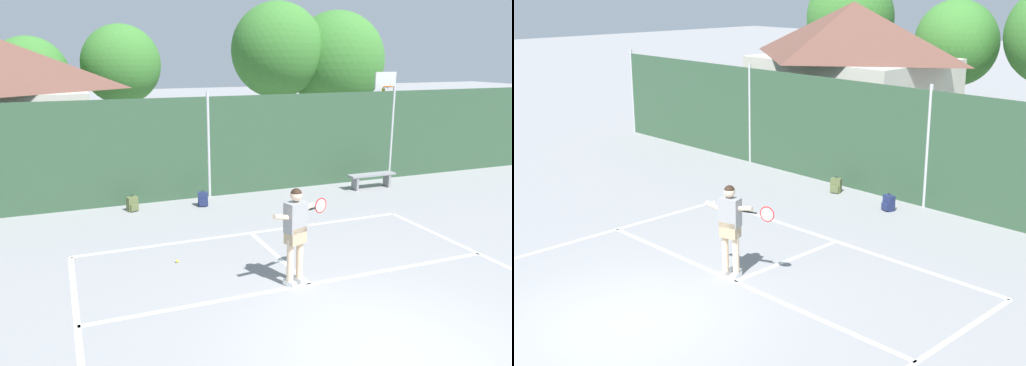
# 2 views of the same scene
# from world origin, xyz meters

# --- Properties ---
(ground_plane) EXTENTS (120.00, 120.00, 0.00)m
(ground_plane) POSITION_xyz_m (0.00, 0.00, 0.00)
(ground_plane) COLOR gray
(court_markings) EXTENTS (8.30, 11.10, 0.01)m
(court_markings) POSITION_xyz_m (0.00, 0.65, 0.00)
(court_markings) COLOR white
(court_markings) RESTS_ON ground
(chainlink_fence) EXTENTS (26.09, 0.09, 3.15)m
(chainlink_fence) POSITION_xyz_m (-0.00, 9.00, 1.50)
(chainlink_fence) COLOR #2D4C33
(chainlink_fence) RESTS_ON ground
(basketball_hoop) EXTENTS (0.90, 0.67, 3.55)m
(basketball_hoop) POSITION_xyz_m (7.46, 10.89, 2.31)
(basketball_hoop) COLOR yellow
(basketball_hoop) RESTS_ON ground
(treeline_backdrop) EXTENTS (24.81, 4.65, 6.76)m
(treeline_backdrop) POSITION_xyz_m (2.93, 18.66, 3.96)
(treeline_backdrop) COLOR brown
(treeline_backdrop) RESTS_ON ground
(tennis_player) EXTENTS (1.35, 0.58, 1.85)m
(tennis_player) POSITION_xyz_m (-0.24, 2.60, 1.11)
(tennis_player) COLOR silver
(tennis_player) RESTS_ON ground
(tennis_ball) EXTENTS (0.07, 0.07, 0.07)m
(tennis_ball) POSITION_xyz_m (-2.06, 4.39, 0.03)
(tennis_ball) COLOR #CCE033
(tennis_ball) RESTS_ON ground
(backpack_olive) EXTENTS (0.32, 0.31, 0.46)m
(backpack_olive) POSITION_xyz_m (-2.39, 8.34, 0.19)
(backpack_olive) COLOR #566038
(backpack_olive) RESTS_ON ground
(backpack_navy) EXTENTS (0.31, 0.29, 0.46)m
(backpack_navy) POSITION_xyz_m (-0.46, 8.09, 0.19)
(backpack_navy) COLOR navy
(backpack_navy) RESTS_ON ground
(courtside_bench) EXTENTS (1.60, 0.36, 0.48)m
(courtside_bench) POSITION_xyz_m (5.10, 8.01, 0.36)
(courtside_bench) COLOR gray
(courtside_bench) RESTS_ON ground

